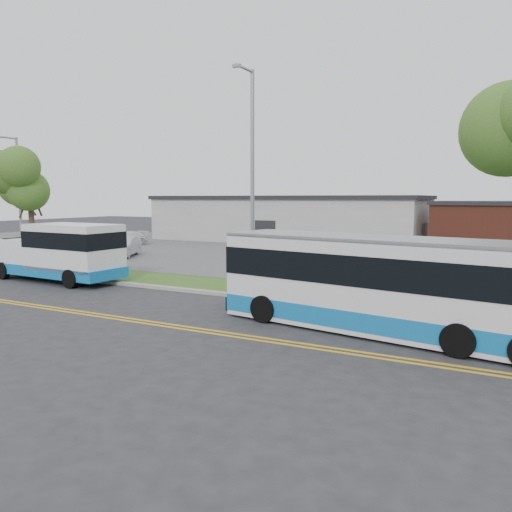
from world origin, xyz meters
The scene contains 18 objects.
ground centered at (0.00, 0.00, 0.00)m, with size 140.00×140.00×0.00m, color #28282B.
lane_line_north centered at (0.00, -3.85, 0.01)m, with size 70.00×0.12×0.01m, color gold.
lane_line_south centered at (0.00, -4.15, 0.01)m, with size 70.00×0.12×0.01m, color gold.
curb centered at (0.00, 1.10, 0.07)m, with size 80.00×0.30×0.15m, color #9E9B93.
verge centered at (0.00, 2.90, 0.05)m, with size 80.00×3.30×0.10m, color #2A541C.
parking_lot centered at (0.00, 17.00, 0.05)m, with size 80.00×25.00×0.10m, color #4C4C4F.
commercial_building centered at (-6.00, 27.00, 2.18)m, with size 25.40×10.40×4.35m.
brick_wing centered at (10.50, 26.00, 1.96)m, with size 6.30×7.30×3.90m.
tree_west centered at (-12.00, 3.20, 5.12)m, with size 4.40×4.40×6.91m.
streetlight_near centered at (3.00, 2.73, 5.23)m, with size 0.35×1.53×9.50m.
streetlight_far centered at (-16.00, 5.42, 4.48)m, with size 0.35×1.53×8.00m.
shuttle_bus centered at (-6.38, 0.57, 1.53)m, with size 7.61×2.82×2.87m.
transit_bus centered at (9.93, -1.61, 1.49)m, with size 10.87×4.01×2.95m.
pedestrian centered at (-11.69, 1.90, 0.92)m, with size 0.60×0.39×1.63m, color black.
parked_car_a centered at (-10.64, 9.40, 0.79)m, with size 1.45×4.16×1.37m, color #B1B4B8.
parked_car_b centered at (-16.31, 15.73, 0.69)m, with size 1.66×4.08×1.18m, color white.
grocery_bag_left centered at (-11.99, 1.65, 0.26)m, with size 0.32×0.32×0.32m, color white.
grocery_bag_right centered at (-11.39, 2.15, 0.26)m, with size 0.32×0.32×0.32m, color white.
Camera 1 is at (13.42, -16.71, 4.13)m, focal length 35.00 mm.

